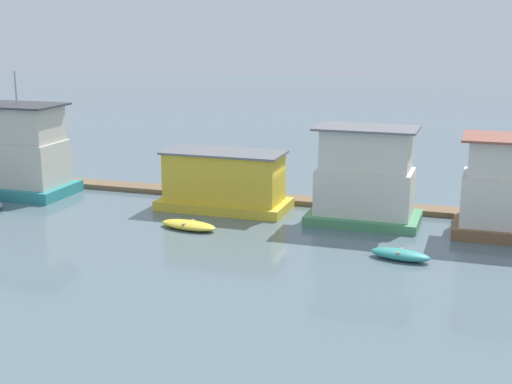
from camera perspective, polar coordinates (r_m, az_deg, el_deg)
ground_plane at (r=40.61m, az=0.44°, el=-1.61°), size 200.00×200.00×0.00m
dock_walkway at (r=43.08m, az=1.53°, el=-0.52°), size 59.60×1.51×0.30m
houseboat_teal at (r=46.58m, az=-18.29°, el=2.94°), size 6.04×4.15×7.67m
houseboat_yellow at (r=40.96m, az=-2.57°, el=0.81°), size 7.44×3.57×3.37m
houseboat_green at (r=38.54m, az=8.71°, el=0.99°), size 5.96×3.74×5.18m
dinghy_yellow at (r=37.44m, az=-5.42°, el=-2.65°), size 3.33×1.75×0.43m
dinghy_teal at (r=33.23m, az=11.47°, el=-4.93°), size 2.90×1.45×0.48m
mooring_post_near_right at (r=49.79m, az=-18.34°, el=1.43°), size 0.20×0.20×1.51m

